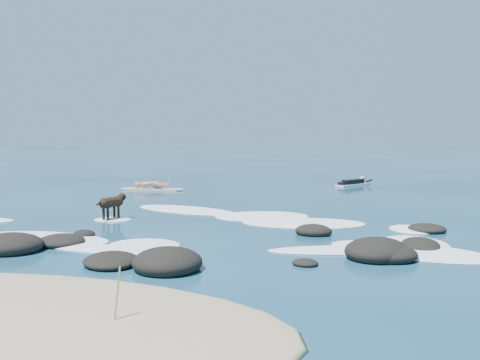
# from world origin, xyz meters

# --- Properties ---
(ground) EXTENTS (160.00, 160.00, 0.00)m
(ground) POSITION_xyz_m (0.00, 0.00, 0.00)
(ground) COLOR #0A2642
(ground) RESTS_ON ground
(reef_rocks) EXTENTS (14.65, 6.67, 0.55)m
(reef_rocks) POSITION_xyz_m (0.22, -3.36, 0.11)
(reef_rocks) COLOR black
(reef_rocks) RESTS_ON ground
(breaking_foam) EXTENTS (14.80, 8.46, 0.12)m
(breaking_foam) POSITION_xyz_m (1.52, -0.96, 0.01)
(breaking_foam) COLOR white
(breaking_foam) RESTS_ON ground
(standing_surfer_rig) EXTENTS (2.98, 0.60, 1.70)m
(standing_surfer_rig) POSITION_xyz_m (-3.91, 8.10, 0.67)
(standing_surfer_rig) COLOR beige
(standing_surfer_rig) RESTS_ON ground
(paddling_surfer_rig) EXTENTS (1.75, 2.16, 0.42)m
(paddling_surfer_rig) POSITION_xyz_m (4.88, 12.16, 0.14)
(paddling_surfer_rig) COLOR white
(paddling_surfer_rig) RESTS_ON ground
(dog) EXTENTS (0.56, 1.22, 0.80)m
(dog) POSITION_xyz_m (-1.92, 0.03, 0.53)
(dog) COLOR black
(dog) RESTS_ON ground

